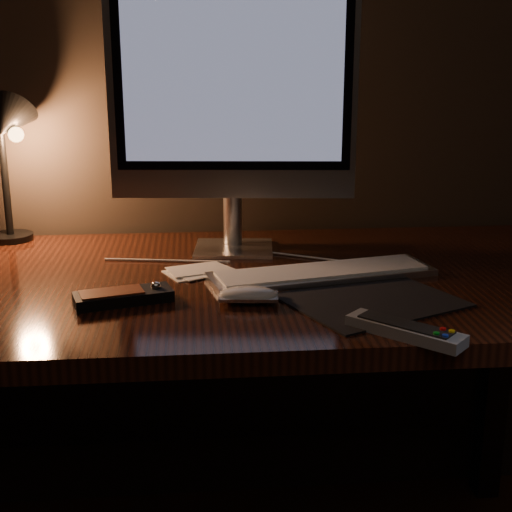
{
  "coord_description": "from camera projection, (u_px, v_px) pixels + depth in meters",
  "views": [
    {
      "loc": [
        -0.04,
        0.51,
        1.17
      ],
      "look_at": [
        0.07,
        1.73,
        0.82
      ],
      "focal_mm": 50.0,
      "sensor_mm": 36.0,
      "label": 1
    }
  ],
  "objects": [
    {
      "name": "desk_lamp",
      "position": [
        9.0,
        142.0,
        1.59
      ],
      "size": [
        0.16,
        0.17,
        0.35
      ],
      "rotation": [
        0.0,
        0.0,
        0.02
      ],
      "color": "black",
      "rests_on": "desk"
    },
    {
      "name": "papers",
      "position": [
        199.0,
        271.0,
        1.43
      ],
      "size": [
        0.15,
        0.13,
        0.01
      ],
      "primitive_type": "cube",
      "rotation": [
        0.0,
        0.0,
        0.43
      ],
      "color": "white",
      "rests_on": "desk"
    },
    {
      "name": "mouse",
      "position": [
        249.0,
        297.0,
        1.26
      ],
      "size": [
        0.11,
        0.06,
        0.02
      ],
      "primitive_type": "ellipsoid",
      "rotation": [
        0.0,
        0.0,
        -0.1
      ],
      "color": "white",
      "rests_on": "desk"
    },
    {
      "name": "keyboard",
      "position": [
        322.0,
        273.0,
        1.4
      ],
      "size": [
        0.46,
        0.22,
        0.02
      ],
      "primitive_type": "cube",
      "rotation": [
        0.0,
        0.0,
        0.21
      ],
      "color": "silver",
      "rests_on": "desk"
    },
    {
      "name": "tv_remote",
      "position": [
        405.0,
        330.0,
        1.1
      ],
      "size": [
        0.17,
        0.17,
        0.02
      ],
      "rotation": [
        0.0,
        0.0,
        -0.78
      ],
      "color": "gray",
      "rests_on": "desk"
    },
    {
      "name": "cable",
      "position": [
        230.0,
        259.0,
        1.52
      ],
      "size": [
        0.48,
        0.2,
        0.0
      ],
      "primitive_type": "cylinder",
      "rotation": [
        0.0,
        1.57,
        -0.38
      ],
      "color": "white",
      "rests_on": "desk"
    },
    {
      "name": "mousepad",
      "position": [
        371.0,
        300.0,
        1.26
      ],
      "size": [
        0.35,
        0.32,
        0.0
      ],
      "primitive_type": "cube",
      "rotation": [
        0.0,
        0.0,
        0.43
      ],
      "color": "black",
      "rests_on": "desk"
    },
    {
      "name": "desk",
      "position": [
        214.0,
        325.0,
        1.51
      ],
      "size": [
        1.6,
        0.75,
        0.75
      ],
      "color": "black",
      "rests_on": "ground"
    },
    {
      "name": "monitor",
      "position": [
        233.0,
        102.0,
        1.5
      ],
      "size": [
        0.53,
        0.17,
        0.55
      ],
      "rotation": [
        0.0,
        0.0,
        -0.1
      ],
      "color": "silver",
      "rests_on": "desk"
    },
    {
      "name": "media_remote",
      "position": [
        123.0,
        296.0,
        1.26
      ],
      "size": [
        0.18,
        0.11,
        0.03
      ],
      "rotation": [
        0.0,
        0.0,
        0.27
      ],
      "color": "black",
      "rests_on": "desk"
    }
  ]
}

